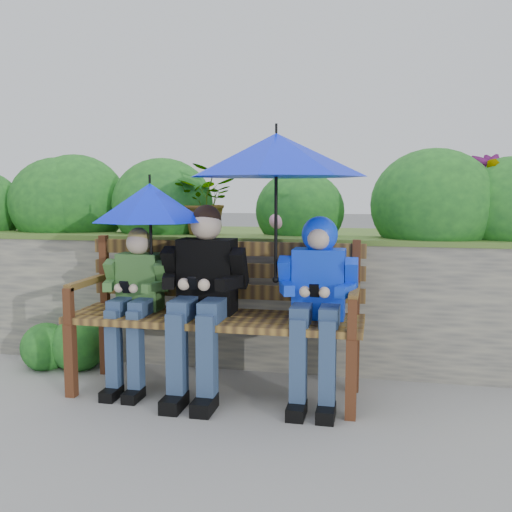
% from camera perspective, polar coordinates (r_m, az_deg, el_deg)
% --- Properties ---
extents(ground, '(60.00, 60.00, 0.00)m').
position_cam_1_polar(ground, '(3.96, -0.31, -13.94)').
color(ground, gray).
rests_on(ground, ground).
extents(garden_backdrop, '(8.07, 2.84, 1.87)m').
position_cam_1_polar(garden_backdrop, '(5.32, 2.63, -1.11)').
color(garden_backdrop, '#5F5E59').
rests_on(garden_backdrop, ground).
extents(park_bench, '(2.00, 0.59, 1.06)m').
position_cam_1_polar(park_bench, '(3.96, -3.85, -4.93)').
color(park_bench, '#4B2715').
rests_on(park_bench, ground).
extents(boy_left, '(0.45, 0.52, 1.13)m').
position_cam_1_polar(boy_left, '(4.06, -12.02, -3.96)').
color(boy_left, '#345F29').
rests_on(boy_left, ground).
extents(boy_middle, '(0.57, 0.66, 1.29)m').
position_cam_1_polar(boy_middle, '(3.86, -5.35, -3.36)').
color(boy_middle, black).
rests_on(boy_middle, ground).
extents(boy_right, '(0.51, 0.62, 1.22)m').
position_cam_1_polar(boy_right, '(3.72, 6.16, -3.51)').
color(boy_right, '#1E31E4').
rests_on(boy_right, ground).
extents(umbrella_left, '(0.82, 0.82, 0.74)m').
position_cam_1_polar(umbrella_left, '(4.00, -10.54, 5.28)').
color(umbrella_left, '#011AED').
rests_on(umbrella_left, ground).
extents(umbrella_right, '(1.16, 1.16, 1.03)m').
position_cam_1_polar(umbrella_right, '(3.72, 2.03, 10.05)').
color(umbrella_right, '#011AED').
rests_on(umbrella_right, ground).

